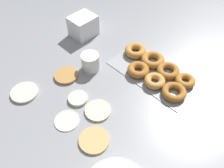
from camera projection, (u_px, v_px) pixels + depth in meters
name	position (u px, v px, depth m)	size (l,w,h in m)	color
ground_plane	(88.00, 92.00, 1.04)	(3.00, 3.00, 0.00)	gray
pancake_0	(67.00, 120.00, 0.94)	(0.10, 0.10, 0.01)	beige
pancake_1	(98.00, 111.00, 0.97)	(0.11, 0.11, 0.01)	beige
pancake_2	(94.00, 140.00, 0.88)	(0.12, 0.12, 0.01)	tan
pancake_3	(25.00, 93.00, 1.03)	(0.12, 0.12, 0.01)	beige
pancake_4	(66.00, 75.00, 1.10)	(0.11, 0.11, 0.01)	#B27F42
pancake_5	(78.00, 98.00, 1.01)	(0.08, 0.08, 0.01)	beige
donut_tray	(155.00, 70.00, 1.10)	(0.42, 0.22, 0.04)	#93969B
container_stack	(83.00, 26.00, 1.27)	(0.11, 0.13, 0.11)	white
paper_cup	(90.00, 62.00, 1.11)	(0.09, 0.09, 0.08)	white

